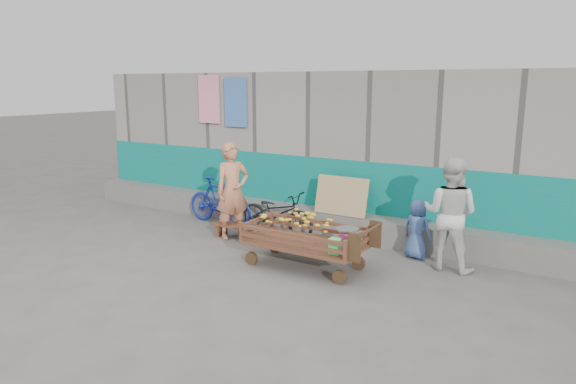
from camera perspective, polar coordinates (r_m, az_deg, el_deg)
The scene contains 9 objects.
ground at distance 7.79m, azimuth -3.41°, elevation -8.95°, with size 80.00×80.00×0.00m, color #55514D.
building_wall at distance 10.92m, azimuth 8.79°, elevation 4.93°, with size 12.00×3.50×3.00m.
banana_cart at distance 7.85m, azimuth 1.64°, elevation -4.33°, with size 2.00×0.91×0.85m.
bench at distance 9.40m, azimuth -5.47°, elevation -4.08°, with size 1.03×0.31×0.26m.
vendor_man at distance 9.33m, azimuth -6.16°, elevation 0.13°, with size 0.64×0.42×1.75m, color tan.
woman at distance 8.08m, azimuth 17.56°, elevation -2.32°, with size 0.84×0.65×1.73m, color silver.
child at distance 8.52m, azimuth 14.16°, elevation -4.02°, with size 0.48×0.31×0.97m, color #405F9F.
bicycle_dark at distance 9.58m, azimuth -1.22°, elevation -2.34°, with size 0.55×1.57×0.82m, color black.
bicycle_blue at distance 10.35m, azimuth -7.60°, elevation -1.02°, with size 0.44×1.57×0.94m, color #172B9B.
Camera 1 is at (4.19, -5.95, 2.78)m, focal length 32.00 mm.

